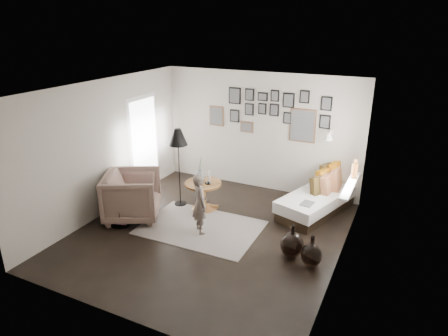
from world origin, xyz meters
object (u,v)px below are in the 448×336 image
at_px(pedestal_table, 203,197).
at_px(child, 200,204).
at_px(vase, 200,174).
at_px(demijohn_large, 292,245).
at_px(armchair, 132,196).
at_px(demijohn_small, 311,255).
at_px(daybed, 318,197).
at_px(magazine_basket, 120,214).
at_px(floor_lamp, 178,140).

xyz_separation_m(pedestal_table, child, (0.40, -0.85, 0.29)).
xyz_separation_m(vase, demijohn_large, (2.20, -0.93, -0.51)).
bearing_deg(armchair, demijohn_small, -119.50).
xyz_separation_m(vase, daybed, (2.17, 0.89, -0.44)).
bearing_deg(daybed, magazine_basket, -127.78).
xyz_separation_m(daybed, child, (-1.69, -1.76, 0.27)).
bearing_deg(demijohn_small, vase, 157.60).
distance_m(daybed, magazine_basket, 3.86).
relative_size(armchair, floor_lamp, 0.62).
bearing_deg(child, floor_lamp, 2.92).
height_order(floor_lamp, magazine_basket, floor_lamp).
bearing_deg(pedestal_table, demijohn_large, -23.25).
bearing_deg(floor_lamp, vase, 6.68).
relative_size(daybed, floor_lamp, 1.22).
bearing_deg(vase, child, -61.01).
bearing_deg(pedestal_table, demijohn_small, -22.65).
xyz_separation_m(floor_lamp, child, (0.93, -0.82, -0.84)).
xyz_separation_m(armchair, child, (1.44, 0.07, 0.10)).
height_order(floor_lamp, demijohn_large, floor_lamp).
bearing_deg(child, daybed, -89.56).
distance_m(vase, magazine_basket, 1.72).
height_order(armchair, magazine_basket, armchair).
height_order(vase, child, child).
relative_size(pedestal_table, floor_lamp, 0.45).
bearing_deg(demijohn_small, floor_lamp, 161.58).
bearing_deg(magazine_basket, child, 15.76).
bearing_deg(armchair, child, -114.82).
bearing_deg(child, magazine_basket, 60.04).
bearing_deg(pedestal_table, floor_lamp, -176.49).
xyz_separation_m(vase, demijohn_small, (2.55, -1.05, -0.54)).
bearing_deg(vase, floor_lamp, -173.32).
bearing_deg(demijohn_large, magazine_basket, -173.59).
height_order(vase, daybed, vase).
distance_m(armchair, demijohn_small, 3.52).
bearing_deg(floor_lamp, demijohn_large, -18.36).
bearing_deg(magazine_basket, pedestal_table, 49.50).
distance_m(vase, child, 1.01).
distance_m(vase, armchair, 1.37).
bearing_deg(vase, demijohn_small, -22.40).
relative_size(daybed, demijohn_large, 3.49).
height_order(daybed, magazine_basket, daybed).
bearing_deg(magazine_basket, demijohn_large, 6.41).
relative_size(demijohn_small, child, 0.46).
bearing_deg(demijohn_small, pedestal_table, 157.35).
bearing_deg(demijohn_small, daybed, 100.91).
relative_size(magazine_basket, demijohn_large, 0.82).
bearing_deg(magazine_basket, daybed, 34.46).
bearing_deg(child, demijohn_small, -140.70).
bearing_deg(pedestal_table, child, -64.68).
xyz_separation_m(armchair, demijohn_small, (3.50, -0.11, -0.27)).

